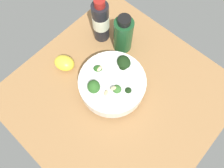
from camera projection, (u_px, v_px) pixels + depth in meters
The scene contains 5 objects.
ground_plane at pixel (117, 95), 67.76cm from camera, with size 61.22×61.22×3.08cm, color #996D42.
bowl_of_broccoli at pixel (112, 83), 63.14cm from camera, with size 20.13×20.13×9.44cm.
lemon_wedge at pixel (64, 63), 68.14cm from camera, with size 6.83×5.31×4.34cm, color yellow.
bottle_tall at pixel (101, 21), 67.75cm from camera, with size 5.59×5.59×16.79cm.
bottle_short at pixel (123, 35), 67.12cm from camera, with size 6.24×6.24×14.35cm.
Camera 1 is at (14.36, -18.25, 62.24)cm, focal length 33.50 mm.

